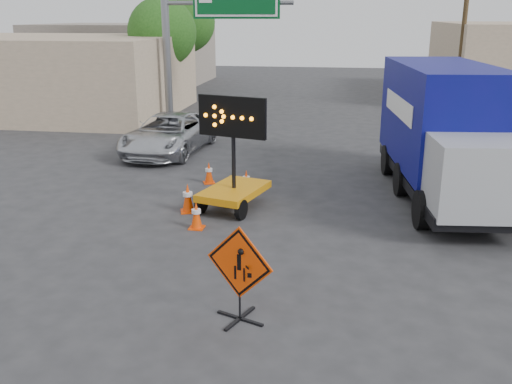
% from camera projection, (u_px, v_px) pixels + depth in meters
% --- Properties ---
extents(ground, '(100.00, 100.00, 0.00)m').
position_uv_depth(ground, '(219.00, 316.00, 10.11)').
color(ground, '#2D2D30').
rests_on(ground, ground).
extents(curb_right, '(0.40, 60.00, 0.12)m').
position_uv_depth(curb_right, '(473.00, 144.00, 23.14)').
color(curb_right, gray).
rests_on(curb_right, ground).
extents(storefront_left_near, '(14.00, 10.00, 4.00)m').
position_uv_depth(storefront_left_near, '(45.00, 75.00, 30.47)').
color(storefront_left_near, '#C2A98C').
rests_on(storefront_left_near, ground).
extents(storefront_left_far, '(12.00, 10.00, 4.40)m').
position_uv_depth(storefront_left_far, '(125.00, 54.00, 43.75)').
color(storefront_left_far, gray).
rests_on(storefront_left_far, ground).
extents(highway_gantry, '(6.18, 0.38, 6.90)m').
position_uv_depth(highway_gantry, '(208.00, 15.00, 26.18)').
color(highway_gantry, slate).
rests_on(highway_gantry, ground).
extents(utility_pole_far, '(1.80, 0.26, 9.00)m').
position_uv_depth(utility_pole_far, '(464.00, 23.00, 30.12)').
color(utility_pole_far, '#4B3820').
rests_on(utility_pole_far, ground).
extents(tree_left_near, '(3.71, 3.71, 6.03)m').
position_uv_depth(tree_left_near, '(162.00, 32.00, 30.80)').
color(tree_left_near, '#4B3820').
rests_on(tree_left_near, ground).
extents(tree_left_far, '(4.10, 4.10, 6.66)m').
position_uv_depth(tree_left_far, '(185.00, 22.00, 38.36)').
color(tree_left_far, '#4B3820').
rests_on(tree_left_far, ground).
extents(construction_sign, '(1.23, 0.88, 1.74)m').
position_uv_depth(construction_sign, '(240.00, 272.00, 9.71)').
color(construction_sign, black).
rests_on(construction_sign, ground).
extents(arrow_board, '(1.90, 2.44, 3.08)m').
position_uv_depth(arrow_board, '(234.00, 184.00, 15.53)').
color(arrow_board, orange).
rests_on(arrow_board, ground).
extents(pickup_truck, '(2.84, 5.48, 1.48)m').
position_uv_depth(pickup_truck, '(169.00, 134.00, 21.79)').
color(pickup_truck, silver).
rests_on(pickup_truck, ground).
extents(box_truck, '(3.15, 8.11, 3.75)m').
position_uv_depth(box_truck, '(445.00, 139.00, 16.24)').
color(box_truck, black).
rests_on(box_truck, ground).
extents(cone_a, '(0.36, 0.36, 0.71)m').
position_uv_depth(cone_a, '(196.00, 215.00, 14.12)').
color(cone_a, '#FE4405').
rests_on(cone_a, ground).
extents(cone_b, '(0.51, 0.51, 0.79)m').
position_uv_depth(cone_b, '(188.00, 198.00, 15.30)').
color(cone_b, '#FE4405').
rests_on(cone_b, ground).
extents(cone_c, '(0.41, 0.41, 0.67)m').
position_uv_depth(cone_c, '(246.00, 181.00, 17.08)').
color(cone_c, '#FE4405').
rests_on(cone_c, ground).
extents(cone_d, '(0.45, 0.45, 0.68)m').
position_uv_depth(cone_d, '(209.00, 173.00, 17.93)').
color(cone_d, '#FE4405').
rests_on(cone_d, ground).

